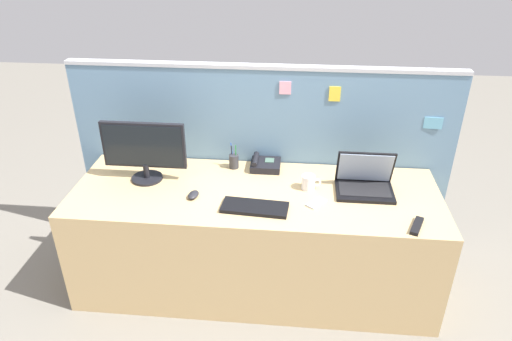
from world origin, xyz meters
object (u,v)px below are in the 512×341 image
Objects in this scene: computer_mouse_right_hand at (193,195)px; keyboard_main at (255,207)px; tv_remote at (417,226)px; coffee_mug at (309,182)px; cell_phone_silver_slab at (316,203)px; desk_phone at (265,164)px; desktop_monitor at (144,149)px; laptop at (365,181)px; pen_cup at (234,161)px.

keyboard_main is at bearing -5.00° from computer_mouse_right_hand.
tv_remote is 1.41× the size of coffee_mug.
desk_phone is at bearing 168.61° from cell_phone_silver_slab.
desktop_monitor is 3.12× the size of tv_remote.
desk_phone is at bearing 54.66° from computer_mouse_right_hand.
laptop is 0.68m from desk_phone.
desktop_monitor is at bearing 162.65° from keyboard_main.
coffee_mug reaches higher than cell_phone_silver_slab.
desk_phone is at bearing 3.34° from pen_cup.
desktop_monitor is at bearing 159.50° from computer_mouse_right_hand.
computer_mouse_right_hand is 0.59× the size of tv_remote.
keyboard_main is 2.17× the size of pen_cup.
cell_phone_silver_slab is at bearing -10.25° from desktop_monitor.
laptop is 0.87m from pen_cup.
desk_phone is 0.21m from pen_cup.
desk_phone is 1.63× the size of coffee_mug.
tv_remote is at bearing -28.34° from pen_cup.
coffee_mug is at bearing -24.60° from pen_cup.
cell_phone_silver_slab is at bearing 8.83° from computer_mouse_right_hand.
desktop_monitor is at bearing -151.42° from cell_phone_silver_slab.
desk_phone is 1.07m from tv_remote.
desktop_monitor is 0.44m from computer_mouse_right_hand.
desk_phone is (0.74, 0.21, -0.19)m from desktop_monitor.
keyboard_main is (-0.65, -0.28, -0.05)m from laptop.
computer_mouse_right_hand is 0.56× the size of pen_cup.
coffee_mug is at bearing 44.58° from keyboard_main.
desktop_monitor is 1.69m from tv_remote.
computer_mouse_right_hand is (-0.38, 0.10, 0.01)m from keyboard_main.
keyboard_main is 0.53m from pen_cup.
laptop is 0.45m from tv_remote.
pen_cup reaches higher than desk_phone.
keyboard_main reaches higher than tv_remote.
cell_phone_silver_slab is (1.09, -0.20, -0.21)m from desktop_monitor.
computer_mouse_right_hand reaches higher than tv_remote.
desk_phone is at bearing 140.68° from coffee_mug.
laptop reaches higher than desk_phone.
tv_remote is (0.88, -0.60, -0.02)m from desk_phone.
keyboard_main is 3.86× the size of computer_mouse_right_hand.
laptop is 1.77× the size of desk_phone.
laptop is at bearing 19.15° from computer_mouse_right_hand.
computer_mouse_right_hand is 0.71m from coffee_mug.
keyboard_main is at bearing -21.73° from desktop_monitor.
computer_mouse_right_hand is 0.83× the size of coffee_mug.
desk_phone reaches higher than computer_mouse_right_hand.
tv_remote is at bearing -56.78° from laptop.
keyboard_main is at bearing -68.91° from pen_cup.
tv_remote is (1.28, -0.19, -0.01)m from computer_mouse_right_hand.
coffee_mug is at bearing -176.91° from laptop.
coffee_mug is (-0.05, 0.17, 0.04)m from cell_phone_silver_slab.
cell_phone_silver_slab is at bearing -147.52° from laptop.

